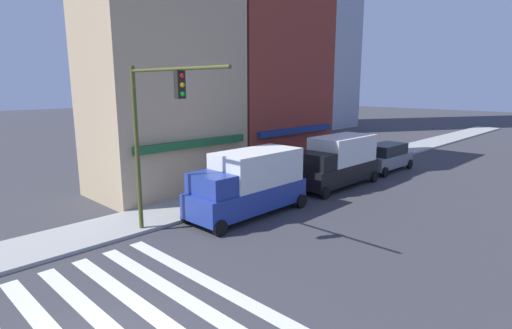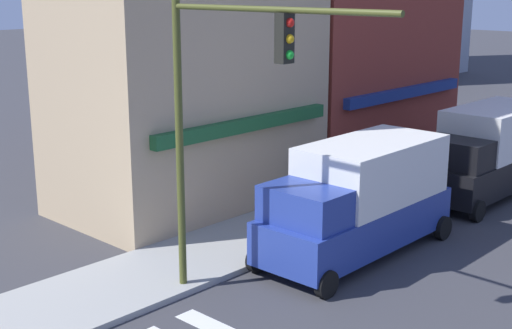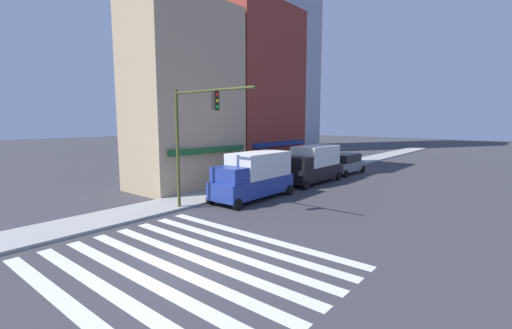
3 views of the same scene
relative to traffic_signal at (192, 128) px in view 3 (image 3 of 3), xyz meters
name	(u,v)px [view 3 (image 3 of 3)]	position (x,y,z in m)	size (l,w,h in m)	color
ground_plane	(186,264)	(-4.72, -5.08, -4.70)	(200.00, 200.00, 0.00)	#38383D
sidewalk_left	(89,223)	(-4.72, 2.42, -4.63)	(120.00, 3.00, 0.15)	#9E9E99
crosswalk_stripes	(186,264)	(-4.72, -5.08, -4.70)	(8.23, 10.80, 0.01)	silver
storefront_row	(229,94)	(9.58, 6.42, 2.73)	(17.52, 5.30, 15.73)	tan
traffic_signal	(192,128)	(0.00, 0.00, 0.00)	(0.32, 5.81, 6.83)	#474C1E
box_truck_blue	(254,175)	(4.74, -0.38, -3.12)	(6.22, 2.42, 3.04)	navy
box_truck_black	(313,164)	(12.25, -0.38, -3.12)	(6.20, 2.42, 3.04)	black
suv_grey	(346,163)	(18.53, -0.38, -3.67)	(4.73, 2.12, 1.94)	slate
pedestrian_grey_coat	(260,175)	(7.71, 1.50, -3.63)	(0.32, 0.32, 1.77)	#23232D
pedestrian_orange_vest	(264,173)	(8.70, 1.88, -3.63)	(0.32, 0.32, 1.77)	#23232D
fire_hydrant	(233,187)	(4.54, 1.32, -4.09)	(0.24, 0.24, 0.84)	red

